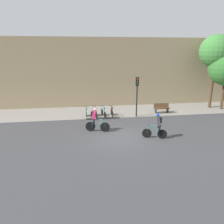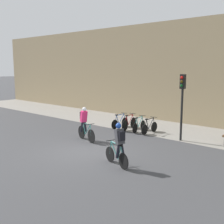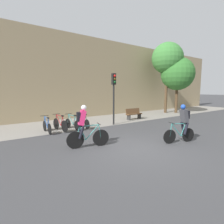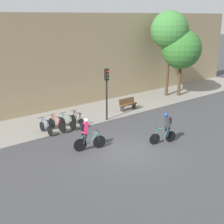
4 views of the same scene
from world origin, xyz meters
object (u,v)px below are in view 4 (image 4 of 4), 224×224
(cyclist_pink, at_px, (87,134))
(parked_bike_1, at_px, (57,125))
(traffic_light_pole, at_px, (107,85))
(cyclist_grey, at_px, (166,127))
(parked_bike_0, at_px, (46,128))
(bench, at_px, (128,104))
(parked_bike_3, at_px, (78,120))
(parked_bike_2, at_px, (67,122))

(cyclist_pink, bearing_deg, parked_bike_1, 86.28)
(parked_bike_1, xyz_separation_m, traffic_light_pole, (3.71, -0.29, 2.05))
(cyclist_grey, relative_size, parked_bike_0, 1.09)
(cyclist_grey, distance_m, bench, 6.68)
(cyclist_grey, height_order, traffic_light_pole, traffic_light_pole)
(cyclist_grey, xyz_separation_m, parked_bike_3, (-2.26, 5.54, -0.57))
(cyclist_pink, xyz_separation_m, parked_bike_2, (1.00, 3.60, -0.57))
(cyclist_grey, bearing_deg, cyclist_pink, 154.30)
(cyclist_pink, xyz_separation_m, parked_bike_1, (0.23, 3.60, -0.54))
(traffic_light_pole, bearing_deg, parked_bike_3, 172.40)
(cyclist_pink, height_order, parked_bike_0, cyclist_pink)
(traffic_light_pole, bearing_deg, bench, 18.05)
(cyclist_grey, relative_size, traffic_light_pole, 0.50)
(parked_bike_3, bearing_deg, cyclist_pink, -116.03)
(cyclist_grey, bearing_deg, parked_bike_1, 124.35)
(bench, bearing_deg, traffic_light_pole, -161.95)
(parked_bike_3, height_order, bench, parked_bike_3)
(parked_bike_0, distance_m, bench, 7.21)
(parked_bike_2, relative_size, bench, 1.10)
(cyclist_grey, distance_m, traffic_light_pole, 5.46)
(parked_bike_1, bearing_deg, parked_bike_2, -0.10)
(parked_bike_0, distance_m, traffic_light_pole, 4.94)
(cyclist_grey, distance_m, parked_bike_0, 7.19)
(traffic_light_pole, bearing_deg, cyclist_pink, -140.02)
(parked_bike_1, relative_size, traffic_light_pole, 0.49)
(parked_bike_2, bearing_deg, cyclist_grey, -61.39)
(parked_bike_1, distance_m, bench, 6.44)
(cyclist_grey, distance_m, parked_bike_1, 6.73)
(parked_bike_2, xyz_separation_m, bench, (5.65, 0.59, 0.08))
(parked_bike_1, xyz_separation_m, parked_bike_3, (1.52, -0.00, -0.03))
(parked_bike_3, xyz_separation_m, traffic_light_pole, (2.19, -0.29, 2.07))
(cyclist_pink, relative_size, parked_bike_0, 1.11)
(parked_bike_2, distance_m, traffic_light_pole, 3.62)
(traffic_light_pole, relative_size, bench, 2.38)
(bench, bearing_deg, cyclist_grey, -113.27)
(parked_bike_3, xyz_separation_m, bench, (4.89, 0.59, 0.08))
(parked_bike_0, bearing_deg, parked_bike_3, 0.01)
(cyclist_grey, relative_size, parked_bike_3, 1.10)
(parked_bike_0, bearing_deg, bench, 4.69)
(cyclist_grey, height_order, parked_bike_2, cyclist_grey)
(parked_bike_3, bearing_deg, bench, 6.86)
(cyclist_grey, bearing_deg, bench, 66.73)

